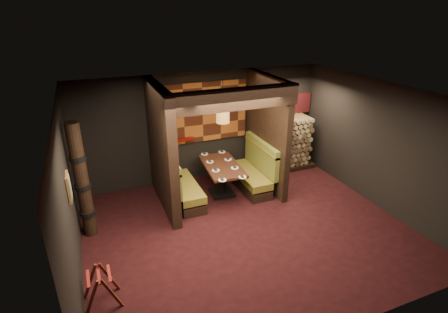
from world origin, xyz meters
TOP-DOWN VIEW (x-y plane):
  - floor at (0.00, 0.00)m, footprint 6.50×5.50m
  - ceiling at (0.00, 0.00)m, footprint 6.50×5.50m
  - wall_back at (0.00, 2.76)m, footprint 6.50×0.02m
  - wall_front at (0.00, -2.76)m, footprint 6.50×0.02m
  - wall_left at (-3.26, 0.00)m, footprint 0.02×5.50m
  - wall_right at (3.26, 0.00)m, footprint 0.02×5.50m
  - partition_left at (-1.35, 1.65)m, footprint 0.20×2.20m
  - partition_right at (1.30, 1.70)m, footprint 0.15×2.10m
  - header_beam at (-0.02, 0.70)m, footprint 2.85×0.18m
  - tapa_back_panel at (-0.02, 2.71)m, footprint 2.40×0.06m
  - tapa_side_panel at (-1.23, 1.82)m, footprint 0.04×1.85m
  - lacquer_shelf at (-0.60, 2.65)m, footprint 0.60×0.12m
  - booth_bench_left at (-0.96, 1.65)m, footprint 0.68×1.60m
  - booth_bench_right at (0.93, 1.65)m, footprint 0.68×1.60m
  - dining_table at (0.07, 1.61)m, footprint 0.93×1.56m
  - place_settings at (0.07, 1.61)m, footprint 0.77×1.75m
  - pendant_lamp at (0.07, 1.56)m, footprint 0.30×0.30m
  - framed_picture at (-3.22, 0.10)m, footprint 0.05×0.36m
  - luggage_rack at (-2.97, -0.91)m, footprint 0.61×0.43m
  - totem_column at (-3.05, 1.10)m, footprint 0.31×0.31m
  - firewood_stack at (2.29, 2.35)m, footprint 1.73×0.70m
  - mosaic_header at (2.29, 2.68)m, footprint 1.83×0.10m
  - bay_front_post at (1.39, 1.96)m, footprint 0.08×0.08m

SIDE VIEW (x-z plane):
  - floor at x=0.00m, z-range -0.02..0.00m
  - luggage_rack at x=-2.97m, z-range 0.00..0.65m
  - booth_bench_left at x=-0.96m, z-range -0.17..0.97m
  - booth_bench_right at x=0.93m, z-range -0.17..0.97m
  - dining_table at x=0.07m, z-range 0.16..0.95m
  - firewood_stack at x=2.29m, z-range 0.00..1.50m
  - place_settings at x=0.07m, z-range 0.79..0.82m
  - lacquer_shelf at x=-0.60m, z-range 1.15..1.21m
  - totem_column at x=-3.05m, z-range -0.01..2.39m
  - wall_back at x=0.00m, z-range 0.00..2.85m
  - wall_front at x=0.00m, z-range 0.00..2.85m
  - wall_left at x=-3.26m, z-range 0.00..2.85m
  - wall_right at x=3.26m, z-range 0.00..2.85m
  - partition_left at x=-1.35m, z-range 0.00..2.85m
  - partition_right at x=1.30m, z-range 0.00..2.85m
  - bay_front_post at x=1.39m, z-range 0.00..2.85m
  - framed_picture at x=-3.22m, z-range 1.39..1.85m
  - mosaic_header at x=2.29m, z-range 1.50..2.06m
  - tapa_back_panel at x=-0.02m, z-range 1.04..2.60m
  - tapa_side_panel at x=-1.23m, z-range 1.12..2.58m
  - pendant_lamp at x=0.07m, z-range 1.62..2.59m
  - header_beam at x=-0.02m, z-range 2.41..2.85m
  - ceiling at x=0.00m, z-range 2.85..2.87m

